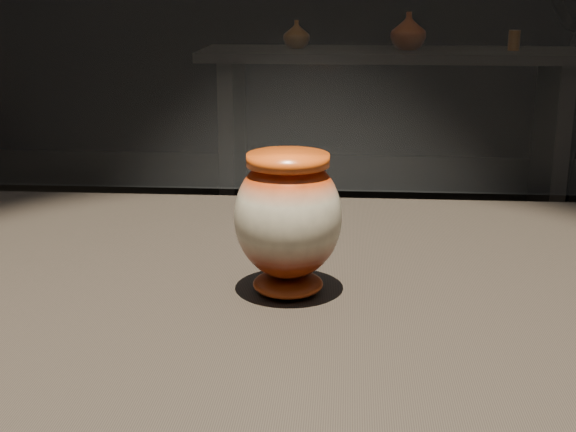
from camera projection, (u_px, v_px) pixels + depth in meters
name	position (u px, v px, depth m)	size (l,w,h in m)	color
main_vase	(288.00, 219.00, 0.88)	(0.15, 0.15, 0.16)	#611C08
back_shelf	(391.00, 100.00, 4.25)	(2.00, 0.60, 0.90)	black
back_vase_left	(296.00, 34.00, 4.23)	(0.14, 0.14, 0.15)	#9C5C16
back_vase_mid	(408.00, 31.00, 4.13)	(0.18, 0.18, 0.19)	#611C08
back_vase_right	(514.00, 40.00, 4.11)	(0.06, 0.06, 0.10)	#9C5C16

